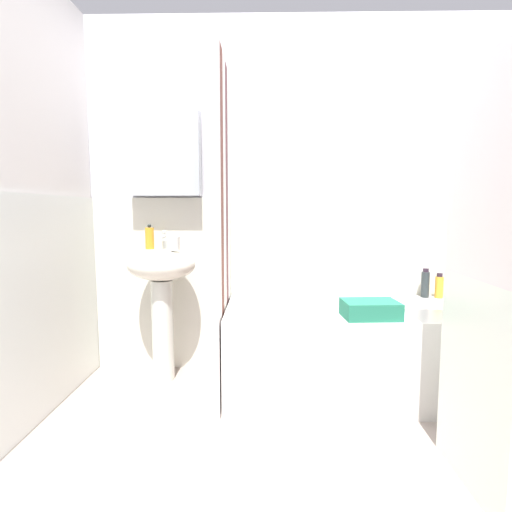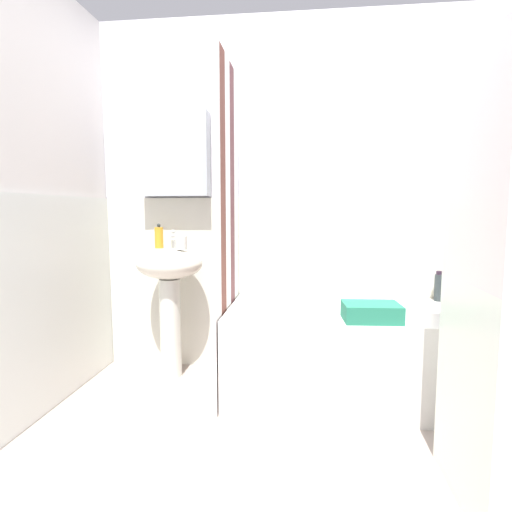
# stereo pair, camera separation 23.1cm
# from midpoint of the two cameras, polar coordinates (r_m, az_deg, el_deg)

# --- Properties ---
(ground_plane) EXTENTS (4.80, 5.60, 0.04)m
(ground_plane) POSITION_cam_midpoint_polar(r_m,az_deg,el_deg) (2.02, 14.04, -28.24)
(ground_plane) COLOR #A7968C
(wall_back_tiled) EXTENTS (3.60, 0.18, 2.40)m
(wall_back_tiled) POSITION_cam_midpoint_polar(r_m,az_deg,el_deg) (2.92, 10.34, 6.59)
(wall_back_tiled) COLOR silver
(wall_back_tiled) RESTS_ON ground_plane
(wall_left_tiled) EXTENTS (0.07, 1.81, 2.40)m
(wall_left_tiled) POSITION_cam_midpoint_polar(r_m,az_deg,el_deg) (2.40, -27.06, 5.57)
(wall_left_tiled) COLOR silver
(wall_left_tiled) RESTS_ON ground_plane
(sink) EXTENTS (0.44, 0.34, 0.86)m
(sink) POSITION_cam_midpoint_polar(r_m,az_deg,el_deg) (2.83, -9.32, -3.72)
(sink) COLOR silver
(sink) RESTS_ON ground_plane
(faucet) EXTENTS (0.03, 0.12, 0.12)m
(faucet) POSITION_cam_midpoint_polar(r_m,az_deg,el_deg) (2.88, -8.97, 2.27)
(faucet) COLOR silver
(faucet) RESTS_ON sink
(soap_dispenser) EXTENTS (0.06, 0.06, 0.17)m
(soap_dispenser) POSITION_cam_midpoint_polar(r_m,az_deg,el_deg) (2.88, -10.76, 2.49)
(soap_dispenser) COLOR orange
(soap_dispenser) RESTS_ON sink
(toothbrush_cup) EXTENTS (0.07, 0.07, 0.09)m
(toothbrush_cup) POSITION_cam_midpoint_polar(r_m,az_deg,el_deg) (2.77, -7.69, 1.77)
(toothbrush_cup) COLOR white
(toothbrush_cup) RESTS_ON sink
(bathtub) EXTENTS (1.59, 0.74, 0.53)m
(bathtub) POSITION_cam_midpoint_polar(r_m,az_deg,el_deg) (2.68, 16.58, -12.53)
(bathtub) COLOR silver
(bathtub) RESTS_ON ground_plane
(shower_curtain) EXTENTS (0.01, 0.74, 2.00)m
(shower_curtain) POSITION_cam_midpoint_polar(r_m,az_deg,el_deg) (2.53, -1.29, 3.59)
(shower_curtain) COLOR white
(shower_curtain) RESTS_ON ground_plane
(lotion_bottle) EXTENTS (0.06, 0.06, 0.24)m
(lotion_bottle) POSITION_cam_midpoint_polar(r_m,az_deg,el_deg) (3.04, 28.97, -3.43)
(lotion_bottle) COLOR white
(lotion_bottle) RESTS_ON bathtub
(shampoo_bottle) EXTENTS (0.05, 0.05, 0.17)m
(shampoo_bottle) POSITION_cam_midpoint_polar(r_m,az_deg,el_deg) (3.02, 27.15, -4.11)
(shampoo_bottle) COLOR gold
(shampoo_bottle) RESTS_ON bathtub
(body_wash_bottle) EXTENTS (0.05, 0.05, 0.20)m
(body_wash_bottle) POSITION_cam_midpoint_polar(r_m,az_deg,el_deg) (3.01, 25.50, -3.80)
(body_wash_bottle) COLOR #272F31
(body_wash_bottle) RESTS_ON bathtub
(towel_folded) EXTENTS (0.31, 0.23, 0.09)m
(towel_folded) POSITION_cam_midpoint_polar(r_m,az_deg,el_deg) (2.37, 18.07, -7.23)
(towel_folded) COLOR #247559
(towel_folded) RESTS_ON bathtub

